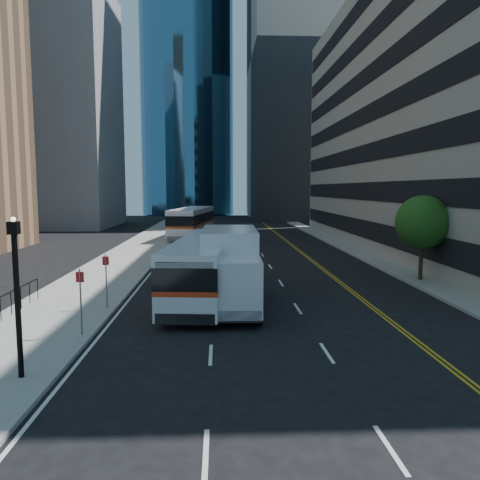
{
  "coord_description": "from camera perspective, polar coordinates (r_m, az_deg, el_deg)",
  "views": [
    {
      "loc": [
        -3.19,
        -19.43,
        5.63
      ],
      "look_at": [
        -2.04,
        6.32,
        2.8
      ],
      "focal_mm": 35.0,
      "sensor_mm": 36.0,
      "label": 1
    }
  ],
  "objects": [
    {
      "name": "ground",
      "position": [
        20.48,
        6.59,
        -9.73
      ],
      "size": [
        160.0,
        160.0,
        0.0
      ],
      "primitive_type": "plane",
      "color": "black",
      "rests_on": "ground"
    },
    {
      "name": "bus_rear",
      "position": [
        53.85,
        -5.85,
        2.24
      ],
      "size": [
        4.72,
        13.6,
        3.44
      ],
      "rotation": [
        0.0,
        0.0,
        -0.14
      ],
      "color": "silver",
      "rests_on": "ground"
    },
    {
      "name": "lamp_post",
      "position": [
        14.92,
        -25.55,
        -5.59
      ],
      "size": [
        0.28,
        0.28,
        4.56
      ],
      "color": "black",
      "rests_on": "sidewalk_west"
    },
    {
      "name": "sidewalk_west",
      "position": [
        45.37,
        -11.82,
        -0.9
      ],
      "size": [
        5.0,
        90.0,
        0.15
      ],
      "primitive_type": "cube",
      "color": "gray",
      "rests_on": "ground"
    },
    {
      "name": "street_tree",
      "position": [
        30.09,
        21.36,
        2.04
      ],
      "size": [
        3.2,
        3.2,
        5.1
      ],
      "color": "#332114",
      "rests_on": "sidewalk_east"
    },
    {
      "name": "office_tower_north",
      "position": [
        96.97,
        10.85,
        20.71
      ],
      "size": [
        30.0,
        28.0,
        60.0
      ],
      "primitive_type": "cube",
      "color": "gray",
      "rests_on": "ground"
    },
    {
      "name": "glass_tower",
      "position": [
        110.15,
        -6.57,
        24.41
      ],
      "size": [
        20.0,
        20.0,
        80.0
      ],
      "primitive_type": "cylinder",
      "color": "#316083",
      "rests_on": "ground"
    },
    {
      "name": "midrise_west",
      "position": [
        76.54,
        -22.21,
        14.73
      ],
      "size": [
        18.0,
        18.0,
        35.0
      ],
      "primitive_type": "cube",
      "color": "gray",
      "rests_on": "ground"
    },
    {
      "name": "box_truck",
      "position": [
        22.25,
        -1.29,
        -3.31
      ],
      "size": [
        2.81,
        7.7,
        3.66
      ],
      "rotation": [
        0.0,
        0.0,
        -0.02
      ],
      "color": "silver",
      "rests_on": "ground"
    },
    {
      "name": "sidewalk_east",
      "position": [
        46.41,
        12.68,
        -0.76
      ],
      "size": [
        2.0,
        90.0,
        0.15
      ],
      "primitive_type": "cube",
      "color": "gray",
      "rests_on": "ground"
    },
    {
      "name": "bus_front",
      "position": [
        24.15,
        -4.46,
        -3.19
      ],
      "size": [
        3.68,
        12.07,
        3.06
      ],
      "rotation": [
        0.0,
        0.0,
        -0.09
      ],
      "color": "silver",
      "rests_on": "ground"
    }
  ]
}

